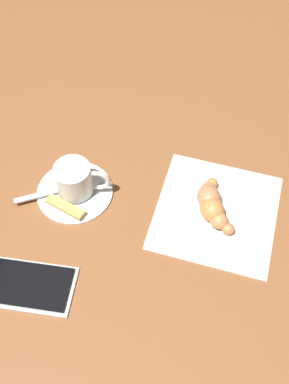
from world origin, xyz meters
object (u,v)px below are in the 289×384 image
Objects in this scene: saucer at (75,191)px; cell_phone at (23,285)px; espresso_cup at (75,179)px; napkin at (216,212)px; croissant at (212,205)px; teaspoon at (73,186)px; sugar_packet at (65,207)px.

cell_phone is (0.03, 0.17, -0.00)m from saucer.
napkin is at bearing 179.62° from espresso_cup.
espresso_cup is 0.83× the size of croissant.
croissant is (-0.22, -0.00, 0.01)m from saucer.
espresso_cup is at bearing 160.72° from teaspoon.
croissant is (-0.22, 0.00, -0.02)m from espresso_cup.
croissant is 0.72× the size of cell_phone.
croissant is (0.01, -0.00, 0.02)m from napkin.
napkin is at bearing 179.01° from teaspoon.
saucer is at bearing 0.44° from croissant.
cell_phone reaches higher than napkin.
croissant reaches higher than cell_phone.
espresso_cup reaches higher than teaspoon.
espresso_cup is at bearing -0.38° from napkin.
espresso_cup is 0.46× the size of napkin.
cell_phone is (0.03, 0.17, -0.01)m from teaspoon.
napkin is (-0.23, -0.00, -0.00)m from saucer.
teaspoon is (0.01, -0.00, -0.02)m from espresso_cup.
espresso_cup is 0.65× the size of teaspoon.
saucer is 1.17× the size of croissant.
cell_phone is at bearing 34.15° from croissant.
saucer and cell_phone have the same top height.
croissant is at bearing 179.96° from espresso_cup.
croissant reaches higher than napkin.
sugar_packet is at bearing 76.72° from espresso_cup.
sugar_packet reaches higher than cell_phone.
teaspoon is at bearing -99.28° from cell_phone.
croissant is 0.30m from cell_phone.
teaspoon is at bearing -0.69° from croissant.
cell_phone is at bearing 80.72° from teaspoon.
saucer is at bearing 0.10° from napkin.
espresso_cup is at bearing 98.04° from sugar_packet.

